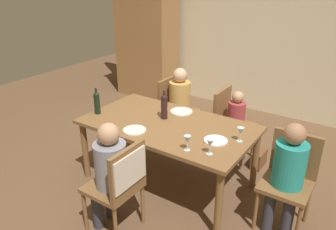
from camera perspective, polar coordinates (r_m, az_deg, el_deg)
The scene contains 21 objects.
ground_plane at distance 3.95m, azimuth 0.00°, elevation -11.36°, with size 10.00×10.00×0.00m, color brown.
rear_room_partition at distance 5.77m, azimuth 15.79°, elevation 13.69°, with size 6.40×0.12×2.70m, color beige.
armoire_cabinet at distance 6.37m, azimuth -3.75°, elevation 13.06°, with size 1.18×0.62×2.18m.
dining_table at distance 3.60m, azimuth 0.00°, elevation -2.57°, with size 1.86×1.05×0.75m.
chair_near at distance 2.96m, azimuth -7.98°, elevation -10.92°, with size 0.46×0.44×0.92m.
chair_far_left at distance 4.60m, azimuth 1.10°, elevation 1.57°, with size 0.44×0.44×0.92m.
chair_right_end at distance 3.30m, azimuth 20.36°, elevation -9.66°, with size 0.44×0.44×0.92m.
chair_far_right at distance 4.25m, azimuth 10.59°, elevation -0.84°, with size 0.44×0.44×0.92m.
person_woman_host at distance 3.03m, azimuth -10.18°, elevation -9.27°, with size 0.33×0.29×1.10m.
person_man_bearded at distance 4.51m, azimuth 2.31°, elevation 2.47°, with size 0.33×0.29×1.09m.
person_man_guest at distance 3.15m, azimuth 20.08°, elevation -9.10°, with size 0.29×0.33×1.09m.
person_child_small at distance 4.20m, azimuth 12.00°, elevation -0.85°, with size 0.25×0.22×0.94m.
wine_bottle_tall_green at distance 3.64m, azimuth -0.66°, elevation 1.60°, with size 0.07×0.07×0.33m.
wine_bottle_dark_red at distance 3.85m, azimuth -12.23°, elevation 2.20°, with size 0.07×0.07×0.31m.
wine_glass_near_left at distance 3.01m, azimuth 3.39°, elevation -4.36°, with size 0.07×0.07×0.15m.
wine_glass_centre at distance 3.23m, azimuth 12.46°, elevation -2.83°, with size 0.07×0.07×0.15m.
wine_glass_near_right at distance 2.96m, azimuth 7.31°, elevation -4.96°, with size 0.07×0.07×0.15m.
dinner_plate_host at distance 3.24m, azimuth 8.28°, elevation -4.40°, with size 0.23×0.23×0.01m, color white.
dinner_plate_guest_left at distance 3.86m, azimuth 2.34°, elevation 0.61°, with size 0.26×0.26×0.01m, color silver.
dinner_plate_guest_right at distance 3.42m, azimuth -5.83°, elevation -2.63°, with size 0.24×0.24×0.01m, color silver.
handbag at distance 4.31m, azimuth 15.50°, elevation -7.31°, with size 0.28×0.12×0.22m, color brown.
Camera 1 is at (1.81, -2.68, 2.27)m, focal length 35.12 mm.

